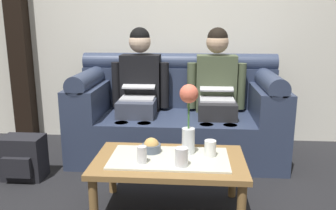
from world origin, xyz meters
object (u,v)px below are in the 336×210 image
Objects in this scene: cup_far_center at (181,157)px; person_left at (139,87)px; cup_near_left at (142,155)px; backpack_left at (23,158)px; cup_near_right at (210,148)px; coffee_table at (169,165)px; flower_vase at (189,113)px; snack_bowl at (151,147)px; person_right at (217,89)px; couch at (177,117)px.

person_left is at bearing 110.44° from cup_far_center.
cup_near_left reaches higher than backpack_left.
cup_near_right is at bearing 43.73° from cup_far_center.
coffee_table is 0.37m from flower_vase.
backpack_left is (-1.11, 0.34, -0.26)m from snack_bowl.
person_right is at bearing 22.17° from backpack_left.
cup_near_right reaches higher than snack_bowl.
snack_bowl is 1.11× the size of cup_far_center.
flower_vase is 4.39× the size of cup_near_right.
couch is 0.46m from person_right.
couch is 4.05× the size of flower_vase.
couch is 17.79× the size of cup_near_right.
snack_bowl is (-0.25, 0.00, -0.24)m from flower_vase.
person_right is at bearing 76.93° from cup_far_center.
flower_vase is 1.49m from backpack_left.
person_right is 1.06m from cup_near_right.
person_right is at bearing -0.32° from couch.
person_left is at bearing 121.57° from cup_near_right.
coffee_table is at bearing 122.74° from cup_far_center.
cup_near_left is 0.25m from cup_far_center.
snack_bowl reaches higher than coffee_table.
coffee_table is at bearing -108.75° from person_right.
backpack_left is at bearing 160.88° from coffee_table.
coffee_table is at bearing -34.42° from snack_bowl.
flower_vase is (0.12, 0.09, 0.34)m from coffee_table.
person_left is (-0.37, -0.00, 0.28)m from couch.
person_right is at bearing 63.38° from snack_bowl.
couch is 1.93× the size of coffee_table.
flower_vase is (0.49, -1.00, 0.02)m from person_left.
cup_far_center is at bearing -23.01° from backpack_left.
person_left is 9.36× the size of snack_bowl.
cup_near_right is (0.27, -1.04, 0.07)m from couch.
snack_bowl is 0.36× the size of backpack_left.
cup_far_center is at bearing -99.66° from flower_vase.
snack_bowl is 0.31m from cup_far_center.
person_right is 1.03m from flower_vase.
couch is at bearing 0.34° from person_left.
flower_vase is 3.67× the size of snack_bowl.
person_left is 0.74m from person_right.
person_left is at bearing 116.26° from flower_vase.
cup_near_right is (0.64, -1.04, -0.21)m from person_left.
flower_vase is (0.12, -1.00, 0.30)m from couch.
cup_far_center is (-0.28, -1.22, -0.20)m from person_right.
person_right is at bearing 84.66° from cup_near_right.
cup_near_right is at bearing -58.43° from person_left.
coffee_table is (0.37, -1.08, -0.32)m from person_left.
coffee_table is 9.09× the size of cup_near_left.
cup_near_left reaches higher than cup_near_right.
person_left reaches higher than cup_far_center.
flower_vase is at bearing 35.62° from coffee_table.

